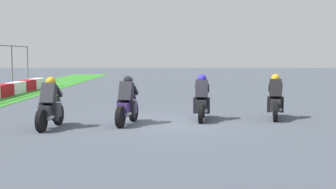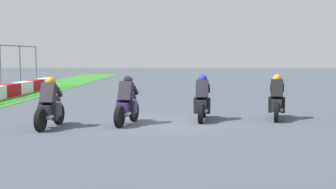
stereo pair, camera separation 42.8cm
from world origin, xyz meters
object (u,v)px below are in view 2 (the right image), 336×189
rider_lane_b (202,101)px  rider_lane_c (127,104)px  rider_lane_d (50,107)px  rider_lane_a (277,101)px

rider_lane_b → rider_lane_c: same height
rider_lane_c → rider_lane_d: size_ratio=0.99×
rider_lane_c → rider_lane_b: bearing=-56.4°
rider_lane_b → rider_lane_c: size_ratio=1.01×
rider_lane_c → rider_lane_d: 2.33m
rider_lane_a → rider_lane_b: 2.52m
rider_lane_a → rider_lane_c: bearing=116.3°
rider_lane_b → rider_lane_d: size_ratio=1.00×
rider_lane_a → rider_lane_c: same height
rider_lane_d → rider_lane_b: bearing=-63.5°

